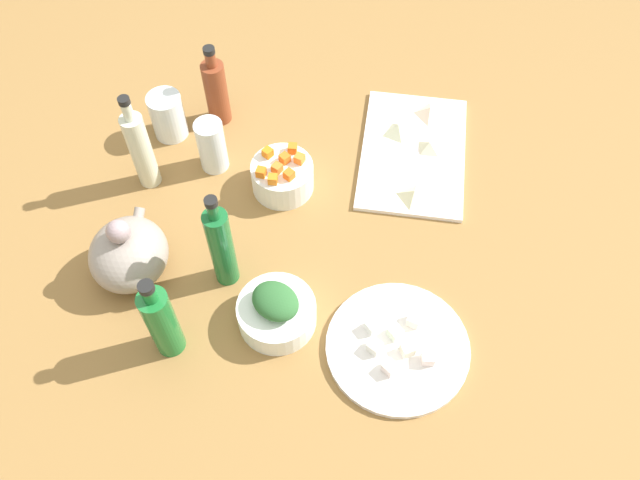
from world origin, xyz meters
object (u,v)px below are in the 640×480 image
(bowl_carrots, at_px, (283,177))
(teapot, at_px, (129,254))
(bottle_0, at_px, (221,246))
(drinking_glass_0, at_px, (168,116))
(bowl_greens, at_px, (277,314))
(drinking_glass_1, at_px, (212,146))
(cutting_board, at_px, (413,153))
(bottle_2, at_px, (161,321))
(bottle_3, at_px, (216,91))
(plate_tofu, at_px, (398,347))
(bottle_1, at_px, (140,149))

(bowl_carrots, relative_size, teapot, 0.75)
(bowl_carrots, xyz_separation_m, teapot, (-0.24, 0.24, 0.03))
(teapot, bearing_deg, bottle_0, -85.44)
(teapot, xyz_separation_m, drinking_glass_0, (0.35, 0.03, -0.01))
(bowl_greens, relative_size, drinking_glass_1, 1.17)
(teapot, bearing_deg, drinking_glass_0, 4.40)
(bowl_greens, distance_m, teapot, 0.30)
(drinking_glass_1, bearing_deg, teapot, 162.28)
(cutting_board, distance_m, bowl_greens, 0.49)
(bowl_carrots, relative_size, bottle_2, 0.60)
(teapot, relative_size, drinking_glass_1, 1.41)
(bowl_carrots, xyz_separation_m, bottle_3, (0.17, 0.17, 0.05))
(bottle_0, bearing_deg, bowl_carrots, -16.27)
(bowl_greens, distance_m, bottle_0, 0.16)
(bowl_carrots, relative_size, drinking_glass_1, 1.05)
(bowl_carrots, bearing_deg, cutting_board, -63.89)
(bowl_carrots, bearing_deg, bottle_0, 163.73)
(bottle_2, relative_size, drinking_glass_0, 2.01)
(teapot, distance_m, bottle_0, 0.18)
(plate_tofu, relative_size, drinking_glass_1, 2.11)
(cutting_board, relative_size, bottle_1, 1.43)
(bowl_greens, bearing_deg, plate_tofu, -96.33)
(bottle_1, relative_size, drinking_glass_0, 2.23)
(bowl_carrots, xyz_separation_m, bottle_1, (-0.02, 0.28, 0.07))
(plate_tofu, height_order, bowl_greens, bowl_greens)
(bowl_greens, distance_m, bottle_1, 0.43)
(bowl_carrots, relative_size, bottle_1, 0.54)
(bowl_greens, bearing_deg, teapot, 77.25)
(bottle_3, bearing_deg, bottle_1, 151.93)
(teapot, relative_size, bottle_2, 0.80)
(plate_tofu, height_order, teapot, teapot)
(bottle_1, height_order, drinking_glass_0, bottle_1)
(cutting_board, xyz_separation_m, bottle_3, (0.04, 0.44, 0.08))
(plate_tofu, distance_m, bottle_3, 0.67)
(cutting_board, relative_size, plate_tofu, 1.32)
(bottle_2, relative_size, bottle_3, 1.07)
(cutting_board, bearing_deg, bowl_carrots, 116.11)
(bowl_carrots, bearing_deg, bottle_2, 160.54)
(cutting_board, height_order, bottle_0, bottle_0)
(plate_tofu, xyz_separation_m, bottle_3, (0.50, 0.44, 0.08))
(cutting_board, height_order, bowl_greens, bowl_greens)
(bottle_0, xyz_separation_m, drinking_glass_0, (0.34, 0.20, -0.05))
(plate_tofu, distance_m, bowl_greens, 0.22)
(drinking_glass_1, bearing_deg, bottle_2, -177.35)
(cutting_board, xyz_separation_m, teapot, (-0.37, 0.50, 0.06))
(bowl_greens, height_order, bowl_carrots, bowl_carrots)
(plate_tofu, height_order, bottle_1, bottle_1)
(plate_tofu, height_order, bottle_0, bottle_0)
(bottle_2, relative_size, drinking_glass_1, 1.75)
(bowl_greens, bearing_deg, cutting_board, -26.57)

